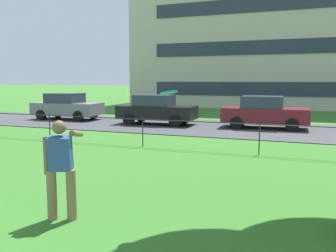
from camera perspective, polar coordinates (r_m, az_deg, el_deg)
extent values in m
cube|color=#424247|center=(17.97, 3.85, -0.08)|extent=(80.00, 6.18, 0.01)
cylinder|color=#232328|center=(14.60, -18.20, -0.15)|extent=(0.04, 0.04, 1.00)
cylinder|color=#232328|center=(12.50, -4.02, -0.99)|extent=(0.04, 0.04, 1.00)
cylinder|color=#232328|center=(11.43, 14.23, -1.97)|extent=(0.04, 0.04, 1.00)
cylinder|color=#232328|center=(12.51, -4.02, -1.21)|extent=(39.44, 0.03, 0.03)
cylinder|color=#232328|center=(12.45, -4.04, 1.06)|extent=(39.44, 0.03, 0.03)
cylinder|color=#846B4C|center=(6.31, -17.87, -10.33)|extent=(0.16, 0.16, 0.83)
cylinder|color=#846B4C|center=(6.22, -15.02, -10.48)|extent=(0.16, 0.16, 0.83)
cube|color=#334C99|center=(6.10, -16.69, -4.18)|extent=(0.44, 0.40, 0.58)
sphere|color=brown|center=(6.03, -16.83, -0.18)|extent=(0.22, 0.22, 0.22)
cylinder|color=brown|center=(6.29, -14.24, -1.21)|extent=(0.31, 0.62, 0.20)
cylinder|color=brown|center=(6.17, -18.69, -4.42)|extent=(0.09, 0.09, 0.62)
cylinder|color=#2DB2C6|center=(5.56, 0.16, 5.34)|extent=(0.34, 0.34, 0.08)
cube|color=slate|center=(21.99, -15.61, 2.67)|extent=(4.06, 1.85, 0.68)
cube|color=#2D3847|center=(22.04, -15.99, 4.29)|extent=(1.96, 1.59, 0.56)
cylinder|color=black|center=(22.03, -11.73, 1.91)|extent=(0.61, 0.22, 0.60)
cylinder|color=black|center=(20.67, -14.00, 1.50)|extent=(0.61, 0.22, 0.60)
cylinder|color=black|center=(23.39, -16.98, 2.05)|extent=(0.61, 0.22, 0.60)
cylinder|color=black|center=(22.10, -19.42, 1.67)|extent=(0.61, 0.22, 0.60)
cube|color=black|center=(18.76, -1.75, 2.20)|extent=(4.06, 1.85, 0.68)
cube|color=#2D3847|center=(18.77, -2.18, 4.10)|extent=(1.96, 1.59, 0.56)
cylinder|color=black|center=(19.17, 2.58, 1.28)|extent=(0.61, 0.22, 0.60)
cylinder|color=black|center=(17.63, 1.11, 0.77)|extent=(0.61, 0.22, 0.60)
cylinder|color=black|center=(20.00, -4.26, 1.52)|extent=(0.61, 0.22, 0.60)
cylinder|color=black|center=(18.53, -6.21, 1.04)|extent=(0.61, 0.22, 0.60)
cube|color=maroon|center=(17.86, 15.10, 1.70)|extent=(4.05, 1.83, 0.68)
cube|color=#2D3847|center=(17.82, 14.68, 3.70)|extent=(1.95, 1.58, 0.56)
cylinder|color=black|center=(18.65, 19.04, 0.73)|extent=(0.61, 0.22, 0.60)
cylinder|color=black|center=(17.05, 19.02, 0.15)|extent=(0.61, 0.22, 0.60)
cylinder|color=black|center=(18.81, 11.48, 1.03)|extent=(0.61, 0.22, 0.60)
cylinder|color=black|center=(17.22, 10.75, 0.49)|extent=(0.61, 0.22, 0.60)
cube|color=beige|center=(37.55, 24.42, 15.42)|extent=(33.35, 15.87, 16.08)
cube|color=#283342|center=(29.16, 24.67, 5.24)|extent=(28.02, 0.06, 1.10)
cube|color=#283342|center=(29.27, 25.00, 11.54)|extent=(28.02, 0.06, 1.10)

